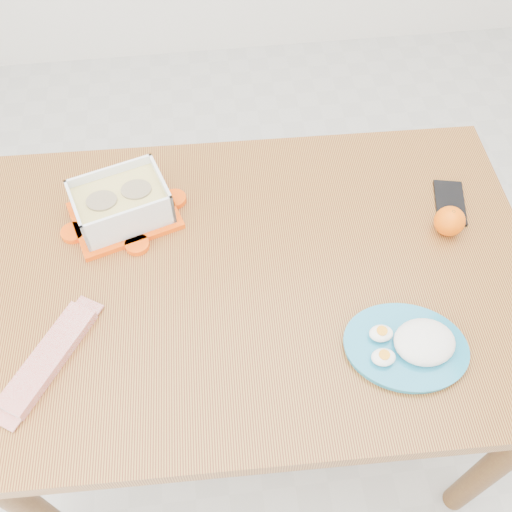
{
  "coord_description": "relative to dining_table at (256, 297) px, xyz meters",
  "views": [
    {
      "loc": [
        -0.17,
        -0.79,
        1.75
      ],
      "look_at": [
        -0.08,
        -0.12,
        0.81
      ],
      "focal_mm": 40.0,
      "sensor_mm": 36.0,
      "label": 1
    }
  ],
  "objects": [
    {
      "name": "ground",
      "position": [
        0.08,
        0.12,
        -0.65
      ],
      "size": [
        3.5,
        3.5,
        0.0
      ],
      "primitive_type": "plane",
      "color": "#B7B7B2",
      "rests_on": "ground"
    },
    {
      "name": "dining_table",
      "position": [
        0.0,
        0.0,
        0.0
      ],
      "size": [
        1.23,
        0.84,
        0.75
      ],
      "rotation": [
        0.0,
        0.0,
        -0.03
      ],
      "color": "olive",
      "rests_on": "ground"
    },
    {
      "name": "food_container",
      "position": [
        -0.28,
        0.19,
        0.15
      ],
      "size": [
        0.27,
        0.23,
        0.1
      ],
      "rotation": [
        0.0,
        0.0,
        0.3
      ],
      "color": "#FB4C07",
      "rests_on": "dining_table"
    },
    {
      "name": "orange_fruit",
      "position": [
        0.43,
        0.06,
        0.13
      ],
      "size": [
        0.07,
        0.07,
        0.07
      ],
      "primitive_type": "sphere",
      "color": "#FF6005",
      "rests_on": "dining_table"
    },
    {
      "name": "rice_plate",
      "position": [
        0.27,
        -0.21,
        0.12
      ],
      "size": [
        0.29,
        0.29,
        0.06
      ],
      "rotation": [
        0.0,
        0.0,
        -0.25
      ],
      "color": "teal",
      "rests_on": "dining_table"
    },
    {
      "name": "candy_bar",
      "position": [
        -0.42,
        -0.15,
        0.11
      ],
      "size": [
        0.18,
        0.23,
        0.02
      ],
      "primitive_type": "cube",
      "rotation": [
        0.0,
        0.0,
        1.01
      ],
      "color": "#B91209",
      "rests_on": "dining_table"
    },
    {
      "name": "smartphone",
      "position": [
        0.47,
        0.13,
        0.1
      ],
      "size": [
        0.09,
        0.14,
        0.01
      ],
      "primitive_type": "cube",
      "rotation": [
        0.0,
        0.0,
        -0.22
      ],
      "color": "black",
      "rests_on": "dining_table"
    }
  ]
}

